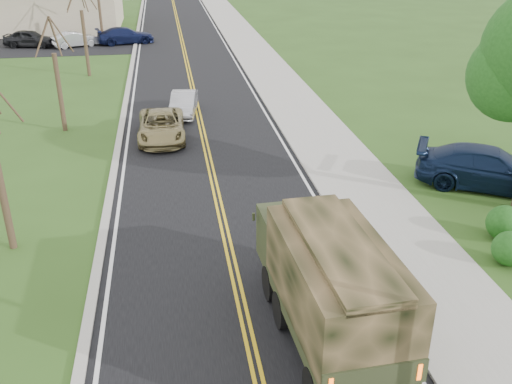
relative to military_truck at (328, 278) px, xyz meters
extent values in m
cube|color=black|center=(-1.92, 36.04, -1.82)|extent=(8.00, 120.00, 0.01)
cube|color=#9E998E|center=(2.23, 36.04, -1.76)|extent=(0.30, 120.00, 0.12)
cube|color=#9E998E|center=(3.98, 36.04, -1.77)|extent=(3.20, 120.00, 0.10)
cube|color=#9E998E|center=(-6.07, 36.04, -1.77)|extent=(0.30, 120.00, 0.10)
cylinder|color=#38281C|center=(-8.92, 6.04, 0.28)|extent=(0.24, 0.24, 4.20)
cylinder|color=#38281C|center=(-8.45, 6.17, 3.30)|extent=(1.01, 0.33, 1.90)
cylinder|color=#38281C|center=(-8.92, 18.04, 0.16)|extent=(0.24, 0.24, 3.96)
cylinder|color=#38281C|center=(-8.48, 18.16, 3.01)|extent=(0.96, 0.32, 1.79)
cylinder|color=#38281C|center=(-8.89, 18.62, 2.94)|extent=(0.12, 1.22, 1.65)
cylinder|color=#38281C|center=(-9.36, 18.20, 3.01)|extent=(0.93, 0.41, 1.79)
cylinder|color=#38281C|center=(-9.29, 17.59, 2.94)|extent=(0.75, 0.99, 1.67)
cylinder|color=#38281C|center=(-8.67, 17.65, 3.01)|extent=(0.55, 0.85, 1.80)
cylinder|color=#38281C|center=(-8.92, 30.04, 0.40)|extent=(0.24, 0.24, 4.44)
cylinder|color=#38281C|center=(-8.92, 42.04, 0.22)|extent=(0.24, 0.24, 4.08)
cube|color=tan|center=(-17.92, 52.04, 0.28)|extent=(20.00, 12.00, 4.20)
cube|color=black|center=(-11.92, 42.04, -1.81)|extent=(18.00, 10.00, 0.02)
cylinder|color=black|center=(1.06, -2.10, -1.33)|extent=(0.37, 1.01, 0.99)
cylinder|color=black|center=(-0.99, 0.69, -1.33)|extent=(0.37, 1.01, 0.99)
cylinder|color=black|center=(0.91, 0.79, -1.33)|extent=(0.37, 1.01, 0.99)
cylinder|color=black|center=(-1.05, 1.95, -1.33)|extent=(0.37, 1.01, 0.99)
cylinder|color=black|center=(0.84, 2.05, -1.33)|extent=(0.37, 1.01, 0.99)
cube|color=#2D341C|center=(-0.01, 0.20, -0.87)|extent=(2.50, 6.42, 0.32)
cube|color=#2D341C|center=(-0.13, 2.50, -0.11)|extent=(2.25, 1.83, 1.26)
cube|color=black|center=(-0.17, 3.31, 0.07)|extent=(1.99, 0.18, 0.63)
cube|color=#2D341C|center=(0.03, -0.57, -0.65)|extent=(2.50, 4.90, 0.14)
cube|color=black|center=(0.03, -0.57, 0.30)|extent=(2.50, 4.90, 1.81)
cube|color=black|center=(0.03, -0.57, 1.25)|extent=(1.69, 4.85, 0.23)
cube|color=#2D341C|center=(0.16, -2.96, -0.42)|extent=(2.26, 0.23, 0.59)
cube|color=#FF590C|center=(1.10, -2.96, -0.42)|extent=(0.09, 0.04, 0.41)
imported|color=#908251|center=(-3.97, 15.93, -1.15)|extent=(2.27, 4.86, 1.34)
imported|color=#A1A1A6|center=(-2.72, 19.79, -1.20)|extent=(1.83, 3.93, 1.25)
imported|color=#0E1A33|center=(8.91, 8.03, -1.00)|extent=(6.08, 4.68, 1.64)
imported|color=black|center=(-15.04, 41.55, -1.08)|extent=(4.65, 2.69, 1.49)
imported|color=silver|center=(-11.15, 41.05, -1.17)|extent=(4.16, 2.92, 1.30)
imported|color=#0F1638|center=(-6.92, 41.84, -1.10)|extent=(5.34, 3.13, 1.45)
camera|label=1|loc=(-3.58, -11.25, 7.80)|focal=40.00mm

